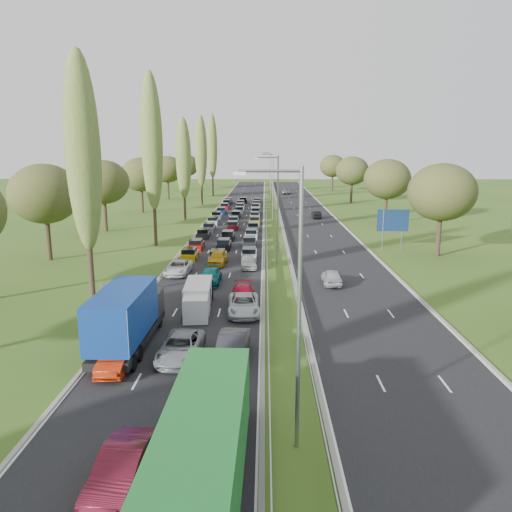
{
  "coord_description": "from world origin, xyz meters",
  "views": [
    {
      "loc": [
        3.08,
        -11.46,
        12.59
      ],
      "look_at": [
        2.16,
        40.55,
        1.5
      ],
      "focal_mm": 35.0,
      "sensor_mm": 36.0,
      "label": 1
    }
  ],
  "objects": [
    {
      "name": "lamp_columns",
      "position": [
        4.5,
        78.0,
        6.0
      ],
      "size": [
        0.18,
        140.18,
        12.0
      ],
      "color": "gray",
      "rests_on": "ground"
    },
    {
      "name": "blue_lorry",
      "position": [
        -5.71,
        18.8,
        2.12
      ],
      "size": [
        2.71,
        9.77,
        4.13
      ],
      "rotation": [
        0.0,
        0.0,
        -0.01
      ],
      "color": "black",
      "rests_on": "near_carriageway"
    },
    {
      "name": "green_lorry",
      "position": [
        1.03,
        3.83,
        2.23
      ],
      "size": [
        2.6,
        14.05,
        4.16
      ],
      "rotation": [
        0.0,
        0.0,
        -0.02
      ],
      "color": "black",
      "rests_on": "near_carriageway"
    },
    {
      "name": "near_car_7",
      "position": [
        -2.13,
        34.72,
        0.71
      ],
      "size": [
        2.02,
        4.81,
        1.39
      ],
      "primitive_type": "imported",
      "rotation": [
        0.0,
        0.0,
        -0.02
      ],
      "color": "#044949",
      "rests_on": "near_carriageway"
    },
    {
      "name": "poplar_row",
      "position": [
        -11.5,
        68.17,
        12.39
      ],
      "size": [
        2.8,
        127.8,
        22.44
      ],
      "color": "#2D2116",
      "rests_on": "ground"
    },
    {
      "name": "woodland_right",
      "position": [
        24.0,
        66.67,
        7.68
      ],
      "size": [
        8.0,
        153.0,
        11.1
      ],
      "color": "#2D2116",
      "rests_on": "ground"
    },
    {
      "name": "near_car_5",
      "position": [
        -2.29,
        5.23,
        0.8
      ],
      "size": [
        2.02,
        4.87,
        1.57
      ],
      "primitive_type": "imported",
      "rotation": [
        0.0,
        0.0,
        -0.08
      ],
      "color": "#560E1F",
      "rests_on": "near_carriageway"
    },
    {
      "name": "near_car_8",
      "position": [
        -2.17,
        42.84,
        0.8
      ],
      "size": [
        2.12,
        4.7,
        1.57
      ],
      "primitive_type": "imported",
      "rotation": [
        0.0,
        0.0,
        -0.06
      ],
      "color": "#BB860C",
      "rests_on": "near_carriageway"
    },
    {
      "name": "white_van_rear",
      "position": [
        -2.3,
        27.66,
        1.06
      ],
      "size": [
        2.02,
        5.16,
        2.07
      ],
      "rotation": [
        0.0,
        0.0,
        0.05
      ],
      "color": "silver",
      "rests_on": "near_carriageway"
    },
    {
      "name": "near_car_1",
      "position": [
        -5.52,
        15.59,
        0.74
      ],
      "size": [
        1.6,
        4.42,
        1.45
      ],
      "primitive_type": "imported",
      "rotation": [
        0.0,
        0.0,
        0.01
      ],
      "color": "#A6230A",
      "rests_on": "near_carriageway"
    },
    {
      "name": "far_car_0",
      "position": [
        9.5,
        34.7,
        0.74
      ],
      "size": [
        1.79,
        4.29,
        1.45
      ],
      "primitive_type": "imported",
      "rotation": [
        0.0,
        0.0,
        3.12
      ],
      "color": "#A1A6AB",
      "rests_on": "far_carriageway"
    },
    {
      "name": "near_car_9",
      "position": [
        1.12,
        17.17,
        0.82
      ],
      "size": [
        2.11,
        4.99,
        1.6
      ],
      "primitive_type": "imported",
      "rotation": [
        0.0,
        0.0,
        -0.09
      ],
      "color": "black",
      "rests_on": "near_carriageway"
    },
    {
      "name": "traffic_queue_fill",
      "position": [
        -2.26,
        77.43,
        0.44
      ],
      "size": [
        8.96,
        69.09,
        0.8
      ],
      "color": "#BF990C",
      "rests_on": "ground"
    },
    {
      "name": "near_car_11",
      "position": [
        1.22,
        28.76,
        0.71
      ],
      "size": [
        1.99,
        4.8,
        1.39
      ],
      "primitive_type": "imported",
      "rotation": [
        0.0,
        0.0,
        -0.01
      ],
      "color": "#A50A24",
      "rests_on": "near_carriageway"
    },
    {
      "name": "ground",
      "position": [
        4.5,
        80.0,
        0.0
      ],
      "size": [
        260.0,
        260.0,
        0.0
      ],
      "primitive_type": "plane",
      "color": "#32571B",
      "rests_on": "ground"
    },
    {
      "name": "direction_sign",
      "position": [
        19.4,
        51.82,
        3.57
      ],
      "size": [
        4.0,
        0.2,
        5.2
      ],
      "color": "gray",
      "rests_on": "ground"
    },
    {
      "name": "far_car_1",
      "position": [
        12.76,
        81.8,
        0.71
      ],
      "size": [
        1.56,
        4.22,
        1.38
      ],
      "primitive_type": "imported",
      "rotation": [
        0.0,
        0.0,
        3.17
      ],
      "color": "black",
      "rests_on": "far_carriageway"
    },
    {
      "name": "far_carriageway",
      "position": [
        11.25,
        82.5,
        0.0
      ],
      "size": [
        10.5,
        215.0,
        0.04
      ],
      "primitive_type": "cube",
      "color": "black",
      "rests_on": "ground"
    },
    {
      "name": "central_reservation",
      "position": [
        4.5,
        82.5,
        0.55
      ],
      "size": [
        2.36,
        215.0,
        0.32
      ],
      "color": "gray",
      "rests_on": "ground"
    },
    {
      "name": "white_van_front",
      "position": [
        -2.16,
        25.47,
        0.97
      ],
      "size": [
        1.84,
        4.69,
        1.88
      ],
      "rotation": [
        0.0,
        0.0,
        0.08
      ],
      "color": "silver",
      "rests_on": "near_carriageway"
    },
    {
      "name": "far_car_2",
      "position": [
        9.25,
        134.47,
        0.76
      ],
      "size": [
        2.55,
        5.35,
        1.47
      ],
      "primitive_type": "imported",
      "rotation": [
        0.0,
        0.0,
        3.12
      ],
      "color": "slate",
      "rests_on": "far_carriageway"
    },
    {
      "name": "woodland_left",
      "position": [
        -22.0,
        62.63,
        7.68
      ],
      "size": [
        8.0,
        166.0,
        11.1
      ],
      "color": "#2D2116",
      "rests_on": "ground"
    },
    {
      "name": "info_sign",
      "position": [
        -9.4,
        26.9,
        1.37
      ],
      "size": [
        1.5,
        0.17,
        2.1
      ],
      "color": "gray",
      "rests_on": "ground"
    },
    {
      "name": "near_car_12",
      "position": [
        1.37,
        41.22,
        0.69
      ],
      "size": [
        1.89,
        4.06,
        1.34
      ],
      "primitive_type": "imported",
      "rotation": [
        0.0,
        0.0,
        0.08
      ],
      "color": "silver",
      "rests_on": "near_carriageway"
    },
    {
      "name": "near_car_10",
      "position": [
        1.46,
        25.84,
        0.75
      ],
      "size": [
        2.72,
        5.39,
        1.46
      ],
      "primitive_type": "imported",
      "rotation": [
        0.0,
        0.0,
        0.06
      ],
      "color": "silver",
      "rests_on": "near_carriageway"
    },
    {
      "name": "near_car_2",
      "position": [
        -5.81,
        38.41,
        0.72
      ],
      "size": [
        2.58,
        5.13,
        1.39
      ],
      "primitive_type": "imported",
      "rotation": [
        0.0,
        0.0,
        -0.05
      ],
      "color": "silver",
      "rests_on": "near_carriageway"
    },
    {
      "name": "near_carriageway",
      "position": [
        -2.25,
        82.5,
        0.0
      ],
      "size": [
        10.5,
        215.0,
        0.04
      ],
      "primitive_type": "cube",
      "color": "black",
      "rests_on": "ground"
    },
    {
      "name": "near_car_6",
      "position": [
        -2.06,
        17.18,
        0.75
      ],
      "size": [
        2.67,
        5.37,
        1.46
      ],
      "primitive_type": "imported",
      "rotation": [
        0.0,
        0.0,
        -0.05
      ],
      "color": "gray",
      "rests_on": "near_carriageway"
    }
  ]
}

